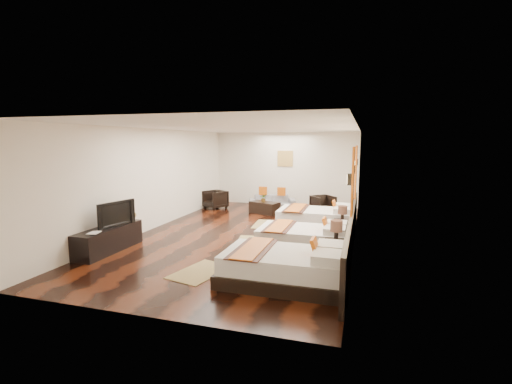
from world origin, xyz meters
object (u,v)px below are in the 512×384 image
(figurine, at_px, (130,214))
(table_plant, at_px, (264,198))
(sofa, at_px, (272,202))
(armchair_right, at_px, (323,205))
(nightstand_a, at_px, (336,249))
(bed_far, at_px, (317,218))
(bed_mid, at_px, (304,239))
(nightstand_b, at_px, (342,227))
(tv, at_px, (114,214))
(armchair_left, at_px, (215,199))
(bed_near, at_px, (286,267))
(book, at_px, (89,233))
(coffee_table, at_px, (265,208))
(tv_console, at_px, (109,239))

(figurine, distance_m, table_plant, 4.83)
(sofa, xyz_separation_m, armchair_right, (1.92, -0.53, 0.07))
(nightstand_a, bearing_deg, bed_far, 104.26)
(bed_mid, relative_size, table_plant, 7.54)
(nightstand_a, distance_m, figurine, 4.97)
(nightstand_b, distance_m, tv, 5.49)
(figurine, relative_size, armchair_left, 0.42)
(nightstand_a, height_order, armchair_right, nightstand_a)
(nightstand_a, distance_m, table_plant, 5.30)
(nightstand_a, bearing_deg, nightstand_b, 90.00)
(armchair_right, bearing_deg, bed_near, -128.95)
(nightstand_b, relative_size, armchair_right, 1.22)
(bed_near, relative_size, sofa, 1.33)
(bed_far, xyz_separation_m, armchair_left, (-3.98, 2.02, 0.05))
(nightstand_a, xyz_separation_m, table_plant, (-2.76, 4.53, 0.22))
(book, distance_m, sofa, 7.15)
(bed_near, relative_size, bed_mid, 1.06)
(bed_mid, distance_m, nightstand_a, 1.05)
(bed_near, distance_m, book, 4.21)
(sofa, relative_size, coffee_table, 1.66)
(bed_far, distance_m, book, 5.88)
(bed_mid, distance_m, tv, 4.34)
(bed_mid, xyz_separation_m, tv_console, (-4.20, -1.31, 0.00))
(tv, distance_m, armchair_right, 6.88)
(coffee_table, bearing_deg, figurine, -116.82)
(bed_near, bearing_deg, armchair_left, 122.73)
(bed_near, bearing_deg, nightstand_a, 58.84)
(bed_mid, height_order, armchair_right, bed_mid)
(bed_far, relative_size, tv_console, 1.21)
(sofa, distance_m, table_plant, 1.15)
(coffee_table, bearing_deg, book, -111.00)
(nightstand_b, xyz_separation_m, tv, (-4.89, -2.43, 0.54))
(bed_mid, bearing_deg, armchair_right, 90.95)
(bed_far, relative_size, armchair_left, 2.97)
(figurine, bearing_deg, bed_near, -19.16)
(figurine, bearing_deg, bed_far, 32.93)
(bed_near, bearing_deg, bed_far, 90.00)
(nightstand_b, height_order, tv_console, nightstand_b)
(bed_far, height_order, figurine, figurine)
(bed_mid, relative_size, nightstand_b, 2.45)
(nightstand_b, height_order, armchair_left, nightstand_b)
(tv, bearing_deg, tv_console, 174.05)
(bed_mid, distance_m, figurine, 4.25)
(bed_near, height_order, coffee_table, bed_near)
(bed_mid, height_order, table_plant, bed_mid)
(armchair_right, bearing_deg, coffee_table, 155.42)
(tv_console, distance_m, armchair_left, 5.54)
(tv, bearing_deg, bed_far, -38.44)
(bed_far, distance_m, armchair_left, 4.46)
(bed_mid, xyz_separation_m, armchair_left, (-3.98, 4.22, 0.06))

